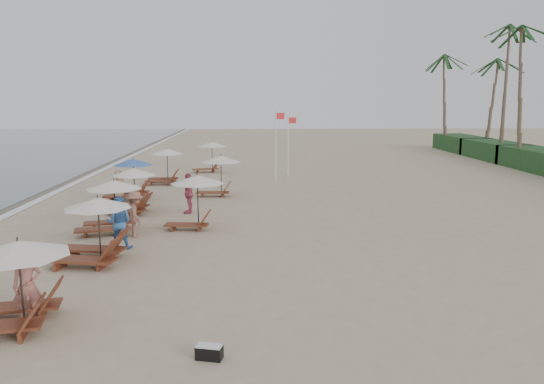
{
  "coord_description": "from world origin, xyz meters",
  "views": [
    {
      "loc": [
        0.06,
        -16.27,
        5.26
      ],
      "look_at": [
        1.0,
        6.08,
        1.3
      ],
      "focal_mm": 34.41,
      "sensor_mm": 36.0,
      "label": 1
    }
  ],
  "objects_px": {
    "lounger_station_0": "(10,285)",
    "beachgoer_near": "(27,286)",
    "inland_station_1": "(218,170)",
    "beachgoer_far_a": "(189,193)",
    "inland_station_0": "(194,194)",
    "lounger_station_5": "(164,166)",
    "lounger_station_3": "(130,191)",
    "lounger_station_4": "(129,181)",
    "beachgoer_mid_a": "(119,223)",
    "flag_pole_near": "(276,142)",
    "beachgoer_far_b": "(119,186)",
    "lounger_station_2": "(108,207)",
    "duffel_bag": "(209,352)",
    "lounger_station_1": "(90,233)",
    "inland_station_2": "(209,153)",
    "beachgoer_mid_b": "(135,214)"
  },
  "relations": [
    {
      "from": "lounger_station_3",
      "to": "beachgoer_far_a",
      "type": "bearing_deg",
      "value": -5.03
    },
    {
      "from": "lounger_station_1",
      "to": "beachgoer_near",
      "type": "relative_size",
      "value": 1.53
    },
    {
      "from": "flag_pole_near",
      "to": "inland_station_1",
      "type": "bearing_deg",
      "value": -123.58
    },
    {
      "from": "lounger_station_3",
      "to": "beachgoer_far_a",
      "type": "height_order",
      "value": "lounger_station_3"
    },
    {
      "from": "duffel_bag",
      "to": "beachgoer_mid_b",
      "type": "bearing_deg",
      "value": 109.98
    },
    {
      "from": "lounger_station_0",
      "to": "lounger_station_5",
      "type": "bearing_deg",
      "value": 89.76
    },
    {
      "from": "lounger_station_0",
      "to": "beachgoer_near",
      "type": "relative_size",
      "value": 1.53
    },
    {
      "from": "duffel_bag",
      "to": "flag_pole_near",
      "type": "bearing_deg",
      "value": 83.83
    },
    {
      "from": "lounger_station_0",
      "to": "beachgoer_mid_a",
      "type": "height_order",
      "value": "lounger_station_0"
    },
    {
      "from": "inland_station_1",
      "to": "beachgoer_far_a",
      "type": "distance_m",
      "value": 4.59
    },
    {
      "from": "lounger_station_1",
      "to": "beachgoer_near",
      "type": "xyz_separation_m",
      "value": [
        -0.13,
        -4.59,
        -0.1
      ]
    },
    {
      "from": "lounger_station_0",
      "to": "lounger_station_5",
      "type": "height_order",
      "value": "lounger_station_5"
    },
    {
      "from": "lounger_station_1",
      "to": "lounger_station_5",
      "type": "xyz_separation_m",
      "value": [
        -0.27,
        16.41,
        0.11
      ]
    },
    {
      "from": "beachgoer_mid_b",
      "to": "flag_pole_near",
      "type": "xyz_separation_m",
      "value": [
        6.17,
        13.93,
        1.66
      ]
    },
    {
      "from": "beachgoer_mid_a",
      "to": "flag_pole_near",
      "type": "relative_size",
      "value": 0.41
    },
    {
      "from": "inland_station_2",
      "to": "beachgoer_far_b",
      "type": "xyz_separation_m",
      "value": [
        -3.88,
        -11.17,
        -0.58
      ]
    },
    {
      "from": "inland_station_0",
      "to": "lounger_station_5",
      "type": "bearing_deg",
      "value": 104.76
    },
    {
      "from": "beachgoer_mid_a",
      "to": "beachgoer_far_b",
      "type": "relative_size",
      "value": 1.15
    },
    {
      "from": "lounger_station_2",
      "to": "lounger_station_0",
      "type": "bearing_deg",
      "value": -89.26
    },
    {
      "from": "lounger_station_1",
      "to": "inland_station_1",
      "type": "distance_m",
      "value": 12.38
    },
    {
      "from": "inland_station_2",
      "to": "lounger_station_3",
      "type": "bearing_deg",
      "value": -100.77
    },
    {
      "from": "lounger_station_4",
      "to": "beachgoer_mid_b",
      "type": "distance_m",
      "value": 8.17
    },
    {
      "from": "lounger_station_4",
      "to": "lounger_station_1",
      "type": "bearing_deg",
      "value": -83.36
    },
    {
      "from": "lounger_station_3",
      "to": "inland_station_1",
      "type": "relative_size",
      "value": 0.95
    },
    {
      "from": "inland_station_2",
      "to": "beachgoer_far_a",
      "type": "height_order",
      "value": "inland_station_2"
    },
    {
      "from": "lounger_station_0",
      "to": "lounger_station_3",
      "type": "relative_size",
      "value": 1.1
    },
    {
      "from": "beachgoer_far_b",
      "to": "inland_station_2",
      "type": "bearing_deg",
      "value": 25.06
    },
    {
      "from": "lounger_station_1",
      "to": "lounger_station_3",
      "type": "relative_size",
      "value": 1.11
    },
    {
      "from": "lounger_station_4",
      "to": "beachgoer_far_a",
      "type": "xyz_separation_m",
      "value": [
        3.63,
        -3.68,
        -0.02
      ]
    },
    {
      "from": "inland_station_2",
      "to": "lounger_station_2",
      "type": "bearing_deg",
      "value": -98.61
    },
    {
      "from": "inland_station_1",
      "to": "inland_station_2",
      "type": "height_order",
      "value": "same"
    },
    {
      "from": "lounger_station_3",
      "to": "inland_station_2",
      "type": "height_order",
      "value": "inland_station_2"
    },
    {
      "from": "beachgoer_mid_a",
      "to": "beachgoer_mid_b",
      "type": "bearing_deg",
      "value": -97.74
    },
    {
      "from": "duffel_bag",
      "to": "beachgoer_near",
      "type": "bearing_deg",
      "value": 155.33
    },
    {
      "from": "inland_station_2",
      "to": "inland_station_1",
      "type": "bearing_deg",
      "value": -82.94
    },
    {
      "from": "inland_station_1",
      "to": "beachgoer_far_a",
      "type": "height_order",
      "value": "inland_station_1"
    },
    {
      "from": "lounger_station_5",
      "to": "flag_pole_near",
      "type": "xyz_separation_m",
      "value": [
        7.19,
        0.76,
        1.47
      ]
    },
    {
      "from": "lounger_station_1",
      "to": "beachgoer_near",
      "type": "distance_m",
      "value": 4.6
    },
    {
      "from": "inland_station_2",
      "to": "beachgoer_near",
      "type": "relative_size",
      "value": 1.5
    },
    {
      "from": "beachgoer_far_a",
      "to": "lounger_station_4",
      "type": "bearing_deg",
      "value": -129.9
    },
    {
      "from": "inland_station_0",
      "to": "duffel_bag",
      "type": "relative_size",
      "value": 4.31
    },
    {
      "from": "beachgoer_near",
      "to": "beachgoer_mid_a",
      "type": "xyz_separation_m",
      "value": [
        0.64,
        6.26,
        0.06
      ]
    },
    {
      "from": "lounger_station_1",
      "to": "inland_station_0",
      "type": "relative_size",
      "value": 1.07
    },
    {
      "from": "lounger_station_1",
      "to": "duffel_bag",
      "type": "distance_m",
      "value": 7.99
    },
    {
      "from": "lounger_station_3",
      "to": "lounger_station_4",
      "type": "height_order",
      "value": "lounger_station_4"
    },
    {
      "from": "lounger_station_2",
      "to": "duffel_bag",
      "type": "bearing_deg",
      "value": -65.67
    },
    {
      "from": "lounger_station_5",
      "to": "inland_station_1",
      "type": "height_order",
      "value": "same"
    },
    {
      "from": "lounger_station_1",
      "to": "beachgoer_mid_a",
      "type": "height_order",
      "value": "lounger_station_1"
    },
    {
      "from": "beachgoer_near",
      "to": "beachgoer_mid_b",
      "type": "xyz_separation_m",
      "value": [
        0.88,
        7.83,
        0.01
      ]
    },
    {
      "from": "inland_station_0",
      "to": "flag_pole_near",
      "type": "height_order",
      "value": "flag_pole_near"
    }
  ]
}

